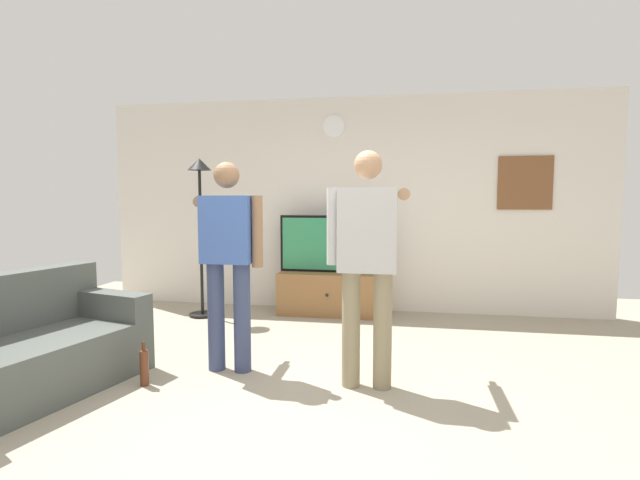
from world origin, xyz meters
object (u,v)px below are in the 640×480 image
side_couch (28,350)px  tv_stand (330,293)px  floor_lamp (200,204)px  wall_clock (334,126)px  television (331,244)px  framed_picture (525,183)px  person_standing_nearer_lamp (229,253)px  beverage_bottle (144,367)px  person_standing_nearer_couch (368,254)px

side_couch → tv_stand: bearing=55.9°
floor_lamp → wall_clock: bearing=23.3°
television → framed_picture: framed_picture is taller
framed_picture → floor_lamp: 3.89m
tv_stand → framed_picture: framed_picture is taller
tv_stand → floor_lamp: (-1.52, -0.37, 1.10)m
person_standing_nearer_lamp → beverage_bottle: (-0.53, -0.44, -0.84)m
wall_clock → person_standing_nearer_couch: wall_clock is taller
floor_lamp → person_standing_nearer_lamp: floor_lamp is taller
floor_lamp → side_couch: bearing=-97.7°
floor_lamp → beverage_bottle: size_ratio=5.56×
wall_clock → floor_lamp: (-1.52, -0.66, -0.98)m
person_standing_nearer_couch → tv_stand: bearing=106.0°
person_standing_nearer_lamp → wall_clock: bearing=77.1°
person_standing_nearer_couch → beverage_bottle: person_standing_nearer_couch is taller
wall_clock → person_standing_nearer_couch: size_ratio=0.15×
person_standing_nearer_couch → beverage_bottle: (-1.68, -0.29, -0.88)m
television → floor_lamp: 1.65m
framed_picture → person_standing_nearer_couch: 3.04m
television → beverage_bottle: 2.82m
tv_stand → side_couch: 3.28m
person_standing_nearer_lamp → framed_picture: bearing=39.3°
floor_lamp → beverage_bottle: bearing=-77.6°
floor_lamp → framed_picture: bearing=9.8°
wall_clock → beverage_bottle: bearing=-111.1°
framed_picture → person_standing_nearer_couch: bearing=-124.2°
floor_lamp → person_standing_nearer_lamp: bearing=-59.1°
floor_lamp → side_couch: floor_lamp is taller
wall_clock → floor_lamp: 1.92m
television → wall_clock: wall_clock is taller
wall_clock → floor_lamp: bearing=-156.7°
wall_clock → person_standing_nearer_lamp: bearing=-102.9°
framed_picture → person_standing_nearer_lamp: framed_picture is taller
tv_stand → wall_clock: (0.00, 0.29, 2.08)m
tv_stand → beverage_bottle: size_ratio=3.67×
tv_stand → floor_lamp: bearing=-166.5°
framed_picture → side_couch: bearing=-143.9°
framed_picture → person_standing_nearer_lamp: size_ratio=0.37×
floor_lamp → side_couch: (-0.32, -2.35, -1.04)m
framed_picture → wall_clock: bearing=-179.9°
person_standing_nearer_lamp → person_standing_nearer_couch: person_standing_nearer_couch is taller
framed_picture → beverage_bottle: framed_picture is taller
tv_stand → person_standing_nearer_lamp: size_ratio=0.73×
person_standing_nearer_couch → side_couch: (-2.46, -0.55, -0.70)m
person_standing_nearer_couch → beverage_bottle: size_ratio=5.21×
television → wall_clock: 1.49m
person_standing_nearer_lamp → side_couch: size_ratio=1.02×
television → person_standing_nearer_lamp: (-0.53, -2.07, 0.11)m
side_couch → wall_clock: bearing=58.6°
floor_lamp → television: bearing=15.2°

